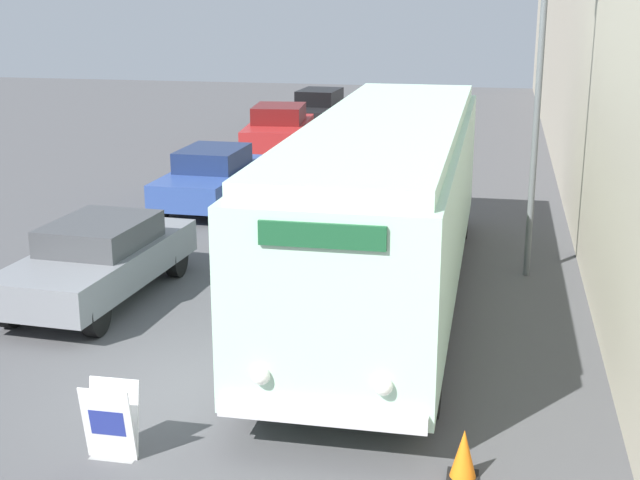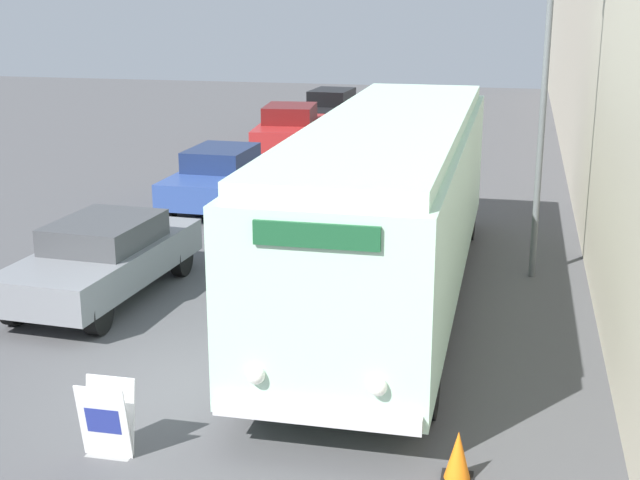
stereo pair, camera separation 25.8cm
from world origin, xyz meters
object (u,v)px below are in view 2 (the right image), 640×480
(sign_board, at_px, (107,420))
(parked_car_near, at_px, (104,257))
(parked_car_far, at_px, (290,128))
(traffic_cone, at_px, (458,456))
(parked_car_mid, at_px, (221,176))
(streetlamp, at_px, (548,39))
(parked_car_distant, at_px, (331,108))
(vintage_bus, at_px, (390,200))

(sign_board, distance_m, parked_car_near, 5.80)
(parked_car_far, height_order, traffic_cone, parked_car_far)
(parked_car_near, height_order, parked_car_mid, parked_car_mid)
(streetlamp, relative_size, parked_car_mid, 1.56)
(traffic_cone, bearing_deg, parked_car_distant, 104.99)
(vintage_bus, distance_m, parked_car_distant, 20.50)
(parked_car_near, xyz_separation_m, traffic_cone, (6.63, -4.85, -0.46))
(parked_car_mid, bearing_deg, sign_board, -76.03)
(parked_car_mid, bearing_deg, parked_car_distant, 91.20)
(parked_car_near, relative_size, parked_car_distant, 0.98)
(vintage_bus, bearing_deg, parked_car_far, 111.09)
(parked_car_far, bearing_deg, traffic_cone, -76.07)
(parked_car_far, distance_m, traffic_cone, 21.15)
(parked_car_near, bearing_deg, parked_car_far, 95.42)
(vintage_bus, distance_m, traffic_cone, 6.24)
(sign_board, relative_size, parked_car_near, 0.21)
(parked_car_far, bearing_deg, vintage_bus, -74.58)
(streetlamp, distance_m, parked_car_mid, 9.63)
(vintage_bus, xyz_separation_m, parked_car_mid, (-5.23, 6.25, -1.10))
(parked_car_near, relative_size, parked_car_mid, 1.04)
(sign_board, xyz_separation_m, parked_car_mid, (-2.79, 12.42, 0.28))
(sign_board, xyz_separation_m, parked_car_distant, (-2.75, 25.96, 0.28))
(parked_car_mid, xyz_separation_m, parked_car_far, (-0.21, 7.85, 0.04))
(vintage_bus, bearing_deg, parked_car_near, -169.06)
(parked_car_mid, height_order, traffic_cone, parked_car_mid)
(vintage_bus, height_order, parked_car_far, vintage_bus)
(parked_car_mid, height_order, parked_car_distant, parked_car_distant)
(sign_board, bearing_deg, traffic_cone, 4.92)
(streetlamp, height_order, parked_car_distant, streetlamp)
(streetlamp, xyz_separation_m, parked_car_far, (-7.96, 12.14, -3.72))
(vintage_bus, height_order, traffic_cone, vintage_bus)
(parked_car_distant, bearing_deg, sign_board, -80.43)
(vintage_bus, relative_size, parked_car_near, 2.49)
(streetlamp, height_order, parked_car_mid, streetlamp)
(vintage_bus, xyz_separation_m, parked_car_far, (-5.44, 14.10, -1.06))
(vintage_bus, distance_m, parked_car_far, 15.15)
(parked_car_distant, relative_size, traffic_cone, 7.78)
(sign_board, height_order, streetlamp, streetlamp)
(vintage_bus, relative_size, parked_car_mid, 2.58)
(parked_car_far, xyz_separation_m, parked_car_distant, (0.24, 5.69, -0.04))
(vintage_bus, height_order, parked_car_distant, vintage_bus)
(vintage_bus, xyz_separation_m, traffic_cone, (1.66, -5.82, -1.54))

